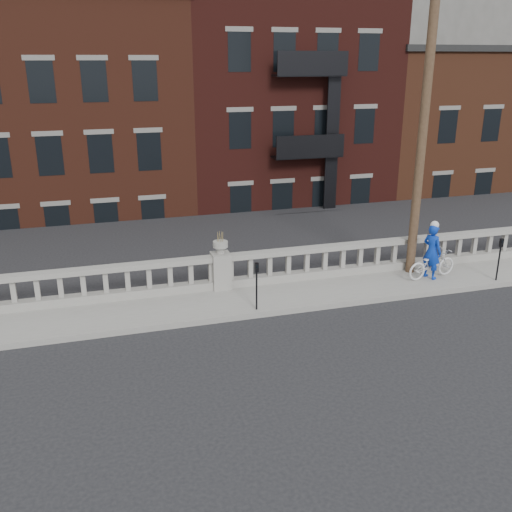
# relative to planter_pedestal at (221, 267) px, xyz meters

# --- Properties ---
(ground) EXTENTS (120.00, 120.00, 0.00)m
(ground) POSITION_rel_planter_pedestal_xyz_m (0.00, -3.95, -0.83)
(ground) COLOR black
(ground) RESTS_ON ground
(sidewalk) EXTENTS (32.00, 2.20, 0.15)m
(sidewalk) POSITION_rel_planter_pedestal_xyz_m (0.00, -0.95, -0.76)
(sidewalk) COLOR gray
(sidewalk) RESTS_ON ground
(balustrade) EXTENTS (28.00, 0.34, 1.03)m
(balustrade) POSITION_rel_planter_pedestal_xyz_m (0.00, 0.00, -0.19)
(balustrade) COLOR gray
(balustrade) RESTS_ON sidewalk
(planter_pedestal) EXTENTS (0.55, 0.55, 1.76)m
(planter_pedestal) POSITION_rel_planter_pedestal_xyz_m (0.00, 0.00, 0.00)
(planter_pedestal) COLOR gray
(planter_pedestal) RESTS_ON sidewalk
(lower_level) EXTENTS (80.00, 44.00, 20.80)m
(lower_level) POSITION_rel_planter_pedestal_xyz_m (0.56, 19.09, 1.80)
(lower_level) COLOR #605E59
(lower_level) RESTS_ON ground
(utility_pole) EXTENTS (1.60, 0.28, 10.00)m
(utility_pole) POSITION_rel_planter_pedestal_xyz_m (6.20, -0.35, 4.41)
(utility_pole) COLOR #422D1E
(utility_pole) RESTS_ON sidewalk
(parking_meter_b) EXTENTS (0.10, 0.09, 1.36)m
(parking_meter_b) POSITION_rel_planter_pedestal_xyz_m (0.58, -1.80, 0.17)
(parking_meter_b) COLOR black
(parking_meter_b) RESTS_ON sidewalk
(parking_meter_c) EXTENTS (0.10, 0.09, 1.36)m
(parking_meter_c) POSITION_rel_planter_pedestal_xyz_m (8.38, -1.80, 0.17)
(parking_meter_c) COLOR black
(parking_meter_c) RESTS_ON sidewalk
(bicycle) EXTENTS (1.81, 0.86, 0.91)m
(bicycle) POSITION_rel_planter_pedestal_xyz_m (6.54, -1.02, -0.22)
(bicycle) COLOR silver
(bicycle) RESTS_ON sidewalk
(cyclist) EXTENTS (0.62, 0.75, 1.75)m
(cyclist) POSITION_rel_planter_pedestal_xyz_m (6.50, -1.02, 0.19)
(cyclist) COLOR #0B30AA
(cyclist) RESTS_ON sidewalk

